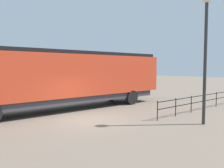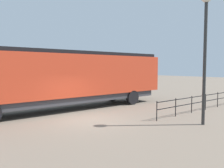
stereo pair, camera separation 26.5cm
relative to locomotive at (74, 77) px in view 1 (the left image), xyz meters
name	(u,v)px [view 1 (the left image)]	position (x,y,z in m)	size (l,w,h in m)	color
ground_plane	(89,120)	(3.65, -1.26, -2.25)	(120.00, 120.00, 0.00)	#756656
locomotive	(74,77)	(0.00, 0.00, 0.00)	(2.83, 15.83, 4.01)	red
lamp_post	(206,29)	(8.15, 2.71, 2.55)	(0.56, 0.56, 6.65)	#2D2D2D
platform_fence	(205,99)	(6.10, 6.72, -1.55)	(0.05, 10.38, 1.09)	black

